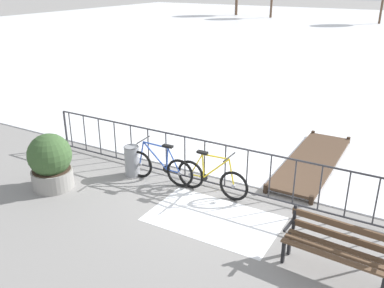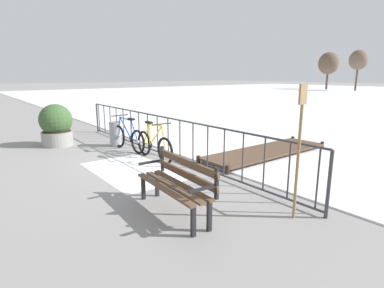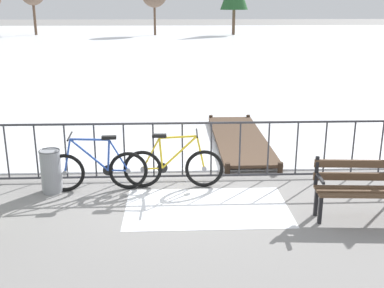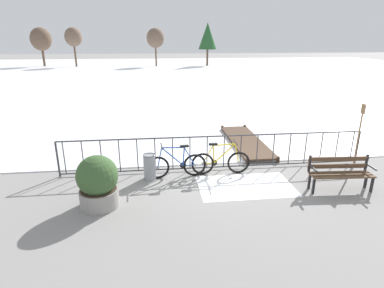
# 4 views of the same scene
# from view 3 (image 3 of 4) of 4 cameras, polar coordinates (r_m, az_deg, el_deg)

# --- Properties ---
(ground_plane) EXTENTS (160.00, 160.00, 0.00)m
(ground_plane) POSITION_cam_3_polar(r_m,az_deg,el_deg) (8.48, -2.87, -4.38)
(ground_plane) COLOR gray
(frozen_pond) EXTENTS (80.00, 56.00, 0.03)m
(frozen_pond) POSITION_cam_3_polar(r_m,az_deg,el_deg) (36.44, -2.61, 12.00)
(frozen_pond) COLOR white
(frozen_pond) RESTS_ON ground
(snow_patch) EXTENTS (2.52, 1.53, 0.01)m
(snow_patch) POSITION_cam_3_polar(r_m,az_deg,el_deg) (7.39, 1.80, -7.65)
(snow_patch) COLOR white
(snow_patch) RESTS_ON ground
(railing_fence) EXTENTS (9.06, 0.06, 1.07)m
(railing_fence) POSITION_cam_3_polar(r_m,az_deg,el_deg) (8.30, -2.92, -0.78)
(railing_fence) COLOR #38383D
(railing_fence) RESTS_ON ground
(bicycle_near_railing) EXTENTS (1.71, 0.52, 0.97)m
(bicycle_near_railing) POSITION_cam_3_polar(r_m,az_deg,el_deg) (8.05, -2.28, -2.76)
(bicycle_near_railing) COLOR black
(bicycle_near_railing) RESTS_ON ground
(bicycle_second) EXTENTS (1.71, 0.52, 0.97)m
(bicycle_second) POSITION_cam_3_polar(r_m,az_deg,el_deg) (8.07, -11.41, -3.04)
(bicycle_second) COLOR black
(bicycle_second) RESTS_ON ground
(park_bench) EXTENTS (1.63, 0.58, 0.89)m
(park_bench) POSITION_cam_3_polar(r_m,az_deg,el_deg) (7.37, 20.74, -4.60)
(park_bench) COLOR brown
(park_bench) RESTS_ON ground
(trash_bin) EXTENTS (0.35, 0.35, 0.73)m
(trash_bin) POSITION_cam_3_polar(r_m,az_deg,el_deg) (8.19, -16.64, -3.11)
(trash_bin) COLOR gray
(trash_bin) RESTS_ON ground
(wooden_dock) EXTENTS (1.10, 3.95, 0.20)m
(wooden_dock) POSITION_cam_3_polar(r_m,az_deg,el_deg) (10.66, 5.77, 0.69)
(wooden_dock) COLOR #4C3828
(wooden_dock) RESTS_ON ground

